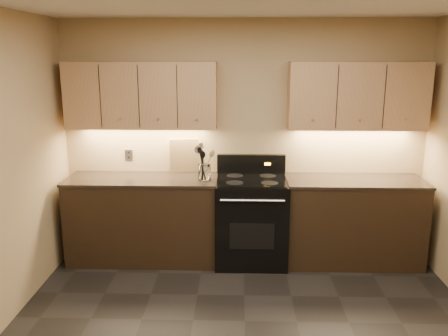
# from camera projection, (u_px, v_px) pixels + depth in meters

# --- Properties ---
(wall_back) EXTENTS (4.00, 0.04, 2.60)m
(wall_back) POSITION_uv_depth(u_px,v_px,m) (244.00, 140.00, 5.26)
(wall_back) COLOR tan
(wall_back) RESTS_ON ground
(counter_left) EXTENTS (1.62, 0.62, 0.93)m
(counter_left) POSITION_uv_depth(u_px,v_px,m) (144.00, 219.00, 5.20)
(counter_left) COLOR black
(counter_left) RESTS_ON ground
(counter_right) EXTENTS (1.46, 0.62, 0.93)m
(counter_right) POSITION_uv_depth(u_px,v_px,m) (352.00, 221.00, 5.13)
(counter_right) COLOR black
(counter_right) RESTS_ON ground
(stove) EXTENTS (0.76, 0.68, 1.14)m
(stove) POSITION_uv_depth(u_px,v_px,m) (251.00, 219.00, 5.15)
(stove) COLOR black
(stove) RESTS_ON ground
(upper_cab_left) EXTENTS (1.60, 0.30, 0.70)m
(upper_cab_left) POSITION_uv_depth(u_px,v_px,m) (141.00, 95.00, 5.03)
(upper_cab_left) COLOR tan
(upper_cab_left) RESTS_ON wall_back
(upper_cab_right) EXTENTS (1.44, 0.30, 0.70)m
(upper_cab_right) POSITION_uv_depth(u_px,v_px,m) (357.00, 96.00, 4.97)
(upper_cab_right) COLOR tan
(upper_cab_right) RESTS_ON wall_back
(outlet_plate) EXTENTS (0.08, 0.01, 0.12)m
(outlet_plate) POSITION_uv_depth(u_px,v_px,m) (129.00, 155.00, 5.34)
(outlet_plate) COLOR #B2B5BA
(outlet_plate) RESTS_ON wall_back
(utensil_crock) EXTENTS (0.16, 0.16, 0.17)m
(utensil_crock) POSITION_uv_depth(u_px,v_px,m) (205.00, 173.00, 5.00)
(utensil_crock) COLOR white
(utensil_crock) RESTS_ON counter_left
(cutting_board) EXTENTS (0.32, 0.13, 0.39)m
(cutting_board) POSITION_uv_depth(u_px,v_px,m) (184.00, 155.00, 5.28)
(cutting_board) COLOR tan
(cutting_board) RESTS_ON counter_left
(wooden_spoon) EXTENTS (0.19, 0.07, 0.32)m
(wooden_spoon) POSITION_uv_depth(u_px,v_px,m) (201.00, 163.00, 4.98)
(wooden_spoon) COLOR tan
(wooden_spoon) RESTS_ON utensil_crock
(black_spoon) EXTENTS (0.07, 0.17, 0.33)m
(black_spoon) POSITION_uv_depth(u_px,v_px,m) (203.00, 163.00, 4.99)
(black_spoon) COLOR black
(black_spoon) RESTS_ON utensil_crock
(black_turner) EXTENTS (0.16, 0.14, 0.37)m
(black_turner) POSITION_uv_depth(u_px,v_px,m) (205.00, 163.00, 4.94)
(black_turner) COLOR black
(black_turner) RESTS_ON utensil_crock
(steel_spatula) EXTENTS (0.18, 0.11, 0.41)m
(steel_spatula) POSITION_uv_depth(u_px,v_px,m) (207.00, 160.00, 4.98)
(steel_spatula) COLOR silver
(steel_spatula) RESTS_ON utensil_crock
(steel_skimmer) EXTENTS (0.20, 0.13, 0.36)m
(steel_skimmer) POSITION_uv_depth(u_px,v_px,m) (208.00, 163.00, 4.97)
(steel_skimmer) COLOR silver
(steel_skimmer) RESTS_ON utensil_crock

